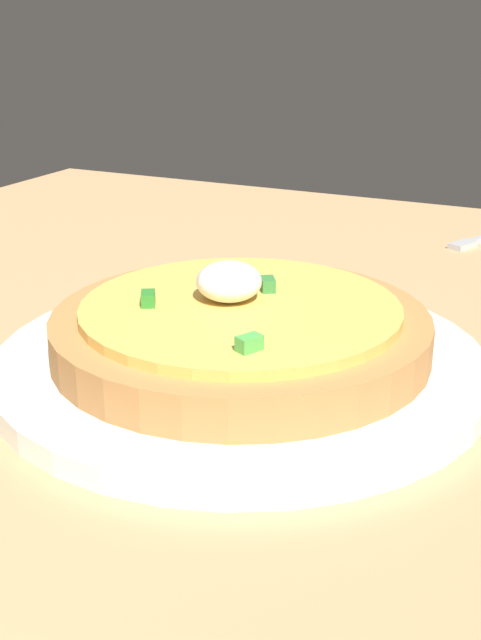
{
  "coord_description": "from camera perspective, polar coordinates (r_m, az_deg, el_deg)",
  "views": [
    {
      "loc": [
        -33.52,
        -30.59,
        23.63
      ],
      "look_at": [
        6.63,
        -11.39,
        6.49
      ],
      "focal_mm": 45.99,
      "sensor_mm": 36.0,
      "label": 1
    }
  ],
  "objects": [
    {
      "name": "dining_table",
      "position": [
        0.5,
        -15.16,
        -5.67
      ],
      "size": [
        111.68,
        75.29,
        3.12
      ],
      "primitive_type": "cube",
      "color": "tan",
      "rests_on": "ground"
    },
    {
      "name": "plate",
      "position": [
        0.49,
        -0.0,
        -2.95
      ],
      "size": [
        28.99,
        28.99,
        1.37
      ],
      "primitive_type": "cylinder",
      "color": "white",
      "rests_on": "dining_table"
    },
    {
      "name": "pizza",
      "position": [
        0.48,
        -0.02,
        -0.55
      ],
      "size": [
        22.12,
        22.12,
        5.3
      ],
      "color": "#BA7C43",
      "rests_on": "plate"
    }
  ]
}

